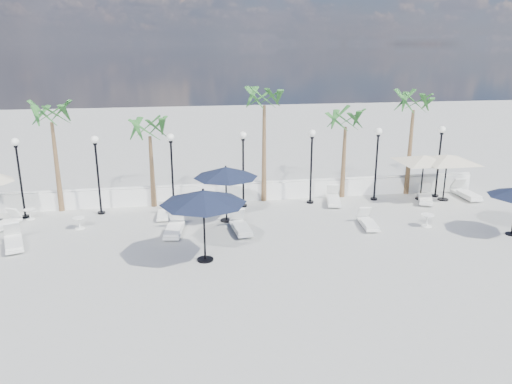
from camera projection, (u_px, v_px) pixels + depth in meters
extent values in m
plane|color=#9FA09A|center=(267.00, 258.00, 19.26)|extent=(100.00, 100.00, 0.00)
cube|color=white|center=(241.00, 192.00, 26.22)|extent=(26.00, 0.30, 0.90)
cube|color=white|center=(241.00, 183.00, 26.08)|extent=(26.00, 0.12, 0.08)
cylinder|color=black|center=(26.00, 217.00, 23.76)|extent=(0.36, 0.36, 0.10)
cylinder|color=black|center=(21.00, 182.00, 23.27)|extent=(0.10, 0.10, 3.50)
cylinder|color=black|center=(16.00, 146.00, 22.79)|extent=(0.18, 0.18, 0.10)
sphere|color=white|center=(15.00, 142.00, 22.73)|extent=(0.36, 0.36, 0.36)
cylinder|color=black|center=(101.00, 213.00, 24.30)|extent=(0.36, 0.36, 0.10)
cylinder|color=black|center=(98.00, 179.00, 23.82)|extent=(0.10, 0.10, 3.50)
cylinder|color=black|center=(95.00, 144.00, 23.33)|extent=(0.18, 0.18, 0.10)
sphere|color=white|center=(95.00, 140.00, 23.27)|extent=(0.36, 0.36, 0.36)
cylinder|color=black|center=(174.00, 209.00, 24.85)|extent=(0.36, 0.36, 0.10)
cylinder|color=black|center=(172.00, 176.00, 24.36)|extent=(0.10, 0.10, 3.50)
cylinder|color=black|center=(171.00, 142.00, 23.88)|extent=(0.18, 0.18, 0.10)
sphere|color=white|center=(170.00, 137.00, 23.82)|extent=(0.36, 0.36, 0.36)
cylinder|color=black|center=(243.00, 205.00, 25.39)|extent=(0.36, 0.36, 0.10)
cylinder|color=black|center=(243.00, 173.00, 24.91)|extent=(0.10, 0.10, 3.50)
cylinder|color=black|center=(243.00, 140.00, 24.42)|extent=(0.18, 0.18, 0.10)
sphere|color=white|center=(243.00, 135.00, 24.36)|extent=(0.36, 0.36, 0.36)
cylinder|color=black|center=(310.00, 202.00, 25.94)|extent=(0.36, 0.36, 0.10)
cylinder|color=black|center=(311.00, 170.00, 25.45)|extent=(0.10, 0.10, 3.50)
cylinder|color=black|center=(312.00, 137.00, 24.97)|extent=(0.18, 0.18, 0.10)
sphere|color=white|center=(312.00, 133.00, 24.91)|extent=(0.36, 0.36, 0.36)
cylinder|color=black|center=(374.00, 199.00, 26.48)|extent=(0.36, 0.36, 0.10)
cylinder|color=black|center=(376.00, 168.00, 26.00)|extent=(0.10, 0.10, 3.50)
cylinder|color=black|center=(378.00, 135.00, 25.51)|extent=(0.18, 0.18, 0.10)
sphere|color=white|center=(379.00, 131.00, 25.45)|extent=(0.36, 0.36, 0.36)
cylinder|color=black|center=(435.00, 196.00, 27.03)|extent=(0.36, 0.36, 0.10)
cylinder|color=black|center=(438.00, 165.00, 26.54)|extent=(0.10, 0.10, 3.50)
cylinder|color=black|center=(442.00, 134.00, 26.06)|extent=(0.18, 0.18, 0.10)
sphere|color=white|center=(442.00, 130.00, 26.00)|extent=(0.36, 0.36, 0.36)
cone|color=brown|center=(57.00, 168.00, 24.14)|extent=(0.28, 0.28, 4.40)
cone|color=brown|center=(152.00, 172.00, 24.95)|extent=(0.28, 0.28, 3.60)
cone|color=brown|center=(264.00, 154.00, 25.64)|extent=(0.28, 0.28, 5.00)
cone|color=brown|center=(344.00, 163.00, 26.48)|extent=(0.28, 0.28, 3.80)
cone|color=brown|center=(410.00, 153.00, 26.94)|extent=(0.28, 0.28, 4.60)
cube|color=silver|center=(14.00, 244.00, 20.23)|extent=(1.24, 2.10, 0.11)
cube|color=silver|center=(14.00, 243.00, 19.96)|extent=(1.00, 1.47, 0.11)
cube|color=silver|center=(12.00, 228.00, 20.80)|extent=(0.74, 0.64, 0.62)
cube|color=silver|center=(4.00, 225.00, 22.36)|extent=(1.18, 1.86, 0.10)
cube|color=silver|center=(0.00, 225.00, 22.11)|extent=(0.94, 1.31, 0.10)
cube|color=silver|center=(14.00, 213.00, 22.93)|extent=(0.66, 0.59, 0.55)
cube|color=silver|center=(163.00, 215.00, 23.75)|extent=(0.60, 1.63, 0.09)
cube|color=silver|center=(163.00, 214.00, 23.51)|extent=(0.55, 1.10, 0.09)
cube|color=silver|center=(164.00, 204.00, 24.27)|extent=(0.52, 0.40, 0.50)
cube|color=silver|center=(174.00, 230.00, 21.66)|extent=(0.97, 2.13, 0.11)
cube|color=silver|center=(173.00, 230.00, 21.36)|extent=(0.83, 1.46, 0.11)
cube|color=silver|center=(176.00, 215.00, 22.34)|extent=(0.71, 0.57, 0.64)
cube|color=silver|center=(241.00, 228.00, 21.90)|extent=(0.83, 2.03, 0.11)
cube|color=silver|center=(242.00, 228.00, 21.62)|extent=(0.74, 1.39, 0.11)
cube|color=silver|center=(237.00, 214.00, 22.54)|extent=(0.66, 0.52, 0.62)
cube|color=silver|center=(368.00, 224.00, 22.48)|extent=(0.78, 1.83, 0.10)
cube|color=silver|center=(370.00, 224.00, 22.22)|extent=(0.68, 1.25, 0.10)
cube|color=silver|center=(364.00, 212.00, 23.06)|extent=(0.60, 0.48, 0.55)
cube|color=silver|center=(333.00, 201.00, 25.80)|extent=(1.13, 2.08, 0.11)
cube|color=silver|center=(334.00, 200.00, 25.51)|extent=(0.93, 1.45, 0.11)
cube|color=silver|center=(333.00, 189.00, 26.46)|extent=(0.72, 0.61, 0.62)
cube|color=silver|center=(466.00, 195.00, 26.76)|extent=(0.70, 2.10, 0.11)
cube|color=silver|center=(469.00, 194.00, 26.45)|extent=(0.66, 1.42, 0.11)
cube|color=silver|center=(458.00, 183.00, 27.44)|extent=(0.66, 0.50, 0.66)
cube|color=silver|center=(425.00, 199.00, 26.07)|extent=(1.45, 2.11, 0.11)
cube|color=silver|center=(426.00, 198.00, 25.79)|extent=(1.14, 1.50, 0.11)
cube|color=silver|center=(425.00, 187.00, 26.71)|extent=(0.77, 0.70, 0.63)
cylinder|color=silver|center=(31.00, 219.00, 23.53)|extent=(0.39, 0.39, 0.03)
cylinder|color=silver|center=(30.00, 215.00, 23.47)|extent=(0.06, 0.06, 0.47)
cylinder|color=silver|center=(29.00, 210.00, 23.40)|extent=(0.51, 0.51, 0.03)
cylinder|color=silver|center=(80.00, 228.00, 22.33)|extent=(0.42, 0.42, 0.03)
cylinder|color=silver|center=(79.00, 223.00, 22.26)|extent=(0.06, 0.06, 0.51)
cylinder|color=silver|center=(79.00, 218.00, 22.19)|extent=(0.55, 0.55, 0.03)
cylinder|color=silver|center=(426.00, 226.00, 22.59)|extent=(0.46, 0.46, 0.03)
cylinder|color=silver|center=(427.00, 221.00, 22.51)|extent=(0.07, 0.07, 0.55)
cylinder|color=silver|center=(428.00, 215.00, 22.43)|extent=(0.59, 0.59, 0.03)
cylinder|color=black|center=(205.00, 259.00, 19.06)|extent=(0.63, 0.63, 0.07)
cylinder|color=black|center=(204.00, 227.00, 18.68)|extent=(0.08, 0.08, 2.74)
cone|color=black|center=(203.00, 197.00, 18.34)|extent=(3.25, 3.25, 0.50)
sphere|color=black|center=(203.00, 190.00, 18.26)|extent=(0.09, 0.09, 0.09)
cylinder|color=black|center=(227.00, 220.00, 23.32)|extent=(0.59, 0.59, 0.06)
cylinder|color=black|center=(226.00, 195.00, 22.97)|extent=(0.07, 0.07, 2.54)
cone|color=black|center=(226.00, 172.00, 22.66)|extent=(2.96, 2.96, 0.48)
sphere|color=black|center=(226.00, 166.00, 22.59)|extent=(0.08, 0.08, 0.08)
cylinder|color=black|center=(511.00, 234.00, 21.63)|extent=(0.49, 0.49, 0.05)
cylinder|color=black|center=(420.00, 199.00, 26.59)|extent=(0.53, 0.53, 0.06)
cylinder|color=black|center=(422.00, 178.00, 26.26)|extent=(0.07, 0.07, 2.36)
pyramid|color=beige|center=(424.00, 155.00, 25.92)|extent=(5.22, 5.22, 0.36)
cylinder|color=black|center=(443.00, 199.00, 26.45)|extent=(0.56, 0.56, 0.06)
cylinder|color=black|center=(445.00, 178.00, 26.12)|extent=(0.08, 0.08, 2.42)
pyramid|color=beige|center=(448.00, 155.00, 25.76)|extent=(5.26, 5.26, 0.38)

